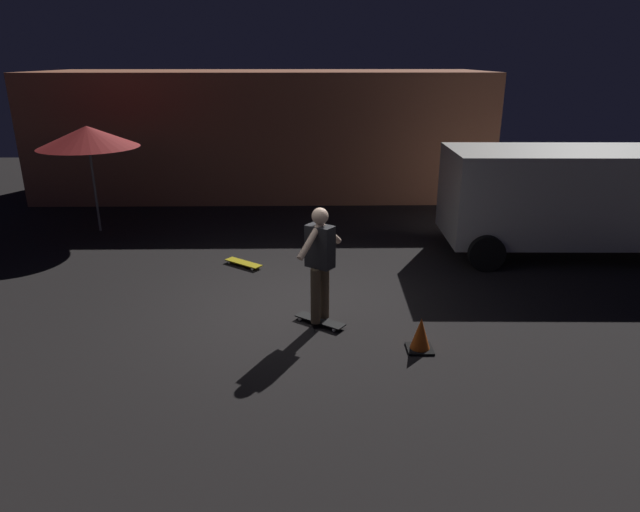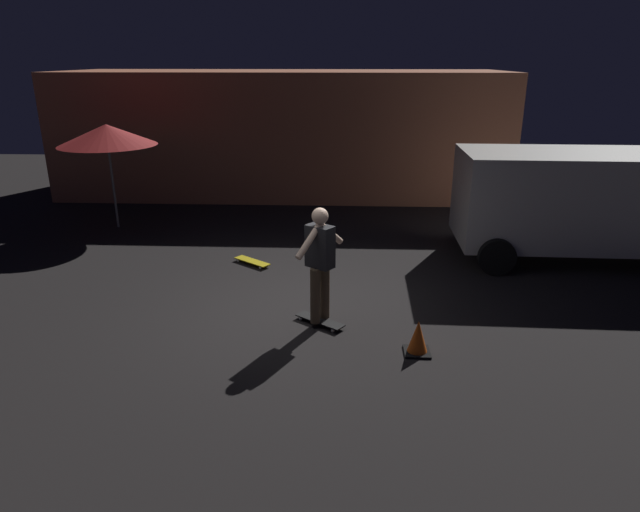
{
  "view_description": "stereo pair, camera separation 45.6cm",
  "coord_description": "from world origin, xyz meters",
  "px_view_note": "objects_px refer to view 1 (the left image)",
  "views": [
    {
      "loc": [
        0.26,
        -7.76,
        3.65
      ],
      "look_at": [
        0.39,
        -0.47,
        1.05
      ],
      "focal_mm": 31.28,
      "sensor_mm": 36.0,
      "label": 1
    },
    {
      "loc": [
        0.72,
        -7.75,
        3.65
      ],
      "look_at": [
        0.39,
        -0.47,
        1.05
      ],
      "focal_mm": 31.28,
      "sensor_mm": 36.0,
      "label": 2
    }
  ],
  "objects_px": {
    "patio_umbrella": "(88,137)",
    "skateboard_ridden": "(320,321)",
    "skater": "(320,257)",
    "traffic_cone": "(421,335)",
    "parked_van": "(568,195)",
    "skateboard_spare": "(243,263)"
  },
  "relations": [
    {
      "from": "patio_umbrella",
      "to": "traffic_cone",
      "type": "height_order",
      "value": "patio_umbrella"
    },
    {
      "from": "patio_umbrella",
      "to": "skateboard_spare",
      "type": "height_order",
      "value": "patio_umbrella"
    },
    {
      "from": "patio_umbrella",
      "to": "traffic_cone",
      "type": "distance_m",
      "value": 8.44
    },
    {
      "from": "skateboard_spare",
      "to": "traffic_cone",
      "type": "bearing_deg",
      "value": -49.99
    },
    {
      "from": "skateboard_spare",
      "to": "skateboard_ridden",
      "type": "bearing_deg",
      "value": -60.36
    },
    {
      "from": "skateboard_ridden",
      "to": "skateboard_spare",
      "type": "bearing_deg",
      "value": 119.64
    },
    {
      "from": "parked_van",
      "to": "skateboard_ridden",
      "type": "distance_m",
      "value": 5.82
    },
    {
      "from": "parked_van",
      "to": "skater",
      "type": "distance_m",
      "value": 5.71
    },
    {
      "from": "skateboard_spare",
      "to": "skater",
      "type": "distance_m",
      "value": 2.96
    },
    {
      "from": "patio_umbrella",
      "to": "skateboard_ridden",
      "type": "height_order",
      "value": "patio_umbrella"
    },
    {
      "from": "skateboard_ridden",
      "to": "traffic_cone",
      "type": "relative_size",
      "value": 1.62
    },
    {
      "from": "skateboard_ridden",
      "to": "traffic_cone",
      "type": "xyz_separation_m",
      "value": [
        1.31,
        -0.78,
        0.16
      ]
    },
    {
      "from": "skateboard_ridden",
      "to": "patio_umbrella",
      "type": "bearing_deg",
      "value": 135.68
    },
    {
      "from": "skateboard_spare",
      "to": "traffic_cone",
      "type": "xyz_separation_m",
      "value": [
        2.69,
        -3.2,
        0.16
      ]
    },
    {
      "from": "traffic_cone",
      "to": "skateboard_ridden",
      "type": "bearing_deg",
      "value": 149.25
    },
    {
      "from": "skateboard_ridden",
      "to": "skateboard_spare",
      "type": "xyz_separation_m",
      "value": [
        -1.38,
        2.42,
        0.0
      ]
    },
    {
      "from": "parked_van",
      "to": "skateboard_spare",
      "type": "height_order",
      "value": "parked_van"
    },
    {
      "from": "skater",
      "to": "skateboard_ridden",
      "type": "bearing_deg",
      "value": -90.0
    },
    {
      "from": "skater",
      "to": "traffic_cone",
      "type": "bearing_deg",
      "value": -30.75
    },
    {
      "from": "skater",
      "to": "traffic_cone",
      "type": "xyz_separation_m",
      "value": [
        1.31,
        -0.78,
        -0.83
      ]
    },
    {
      "from": "parked_van",
      "to": "patio_umbrella",
      "type": "bearing_deg",
      "value": 170.29
    },
    {
      "from": "patio_umbrella",
      "to": "skater",
      "type": "distance_m",
      "value": 6.83
    }
  ]
}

